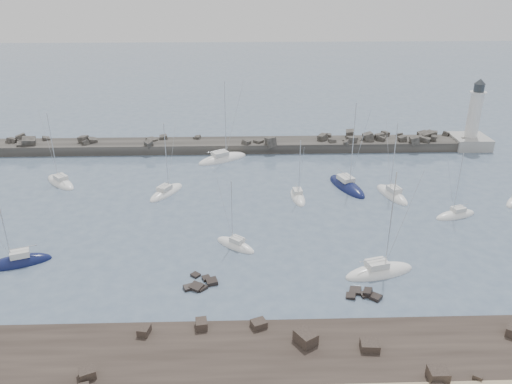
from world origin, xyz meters
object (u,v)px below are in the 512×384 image
at_px(sailboat_3, 166,193).
at_px(sailboat_2, 18,263).
at_px(sailboat_5, 236,245).
at_px(sailboat_4, 222,159).
at_px(sailboat_6, 298,197).
at_px(sailboat_7, 379,272).
at_px(sailboat_10, 392,195).
at_px(sailboat_9, 455,215).
at_px(lighthouse, 471,133).
at_px(sailboat_8, 347,187).
at_px(sailboat_1, 61,183).

bearing_deg(sailboat_3, sailboat_2, -126.72).
bearing_deg(sailboat_3, sailboat_5, -56.69).
distance_m(sailboat_4, sailboat_6, 21.65).
height_order(sailboat_3, sailboat_4, sailboat_4).
bearing_deg(sailboat_3, sailboat_7, -40.25).
bearing_deg(sailboat_10, sailboat_6, -178.45).
bearing_deg(sailboat_9, sailboat_2, -169.28).
bearing_deg(sailboat_10, sailboat_7, -109.42).
distance_m(sailboat_2, sailboat_6, 40.77).
bearing_deg(sailboat_5, sailboat_4, 94.75).
distance_m(lighthouse, sailboat_4, 50.43).
bearing_deg(sailboat_7, sailboat_10, 70.58).
relative_size(sailboat_3, sailboat_10, 0.97).
bearing_deg(sailboat_8, sailboat_5, -134.46).
bearing_deg(sailboat_9, sailboat_1, 167.11).
bearing_deg(sailboat_4, sailboat_7, -63.21).
bearing_deg(lighthouse, sailboat_4, -173.14).
xyz_separation_m(sailboat_1, sailboat_9, (62.06, -14.20, -0.01)).
relative_size(sailboat_8, sailboat_10, 1.21).
relative_size(sailboat_8, sailboat_9, 1.46).
bearing_deg(sailboat_2, sailboat_1, 96.89).
height_order(sailboat_3, sailboat_8, sailboat_8).
bearing_deg(sailboat_4, sailboat_2, -123.80).
xyz_separation_m(sailboat_5, sailboat_8, (18.36, 18.71, 0.02)).
distance_m(sailboat_5, sailboat_8, 26.21).
relative_size(sailboat_2, sailboat_8, 0.81).
xyz_separation_m(sailboat_8, sailboat_9, (13.91, -11.00, -0.02)).
bearing_deg(sailboat_4, lighthouse, 6.86).
xyz_separation_m(sailboat_6, sailboat_9, (22.50, -7.02, -0.00)).
relative_size(sailboat_4, sailboat_7, 1.14).
height_order(sailboat_1, sailboat_10, sailboat_1).
relative_size(sailboat_7, sailboat_8, 0.90).
height_order(sailboat_6, sailboat_9, sailboat_9).
xyz_separation_m(lighthouse, sailboat_1, (-77.07, -16.54, -2.96)).
bearing_deg(sailboat_8, sailboat_4, 146.89).
height_order(sailboat_2, sailboat_3, sailboat_3).
height_order(sailboat_9, sailboat_10, sailboat_10).
relative_size(sailboat_3, sailboat_7, 0.89).
bearing_deg(sailboat_1, sailboat_8, -3.80).
relative_size(sailboat_7, sailboat_9, 1.31).
bearing_deg(sailboat_7, sailboat_1, 148.46).
bearing_deg(sailboat_6, sailboat_10, 1.55).
bearing_deg(sailboat_6, lighthouse, 32.30).
relative_size(sailboat_3, sailboat_5, 1.26).
bearing_deg(sailboat_1, sailboat_5, -36.34).
height_order(sailboat_7, sailboat_9, sailboat_7).
relative_size(sailboat_1, sailboat_9, 1.22).
relative_size(sailboat_1, sailboat_7, 0.93).
relative_size(sailboat_4, sailboat_5, 1.60).
height_order(sailboat_3, sailboat_9, sailboat_3).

